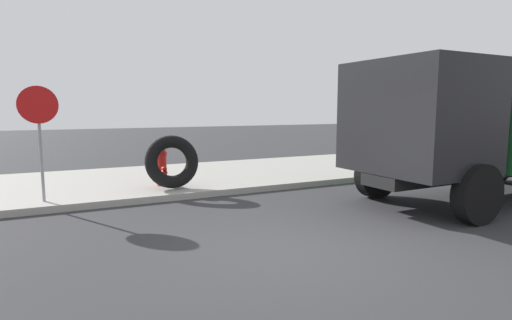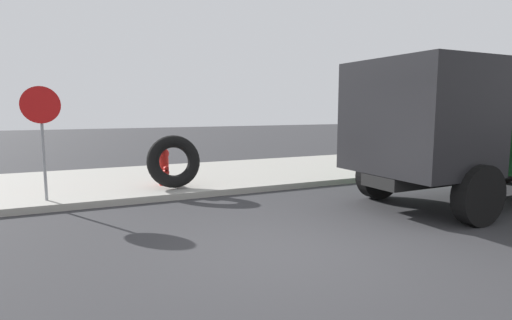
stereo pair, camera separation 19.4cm
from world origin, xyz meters
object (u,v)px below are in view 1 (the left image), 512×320
object	(u,v)px
fire_hydrant	(162,166)
stop_sign	(39,122)
loose_tire	(172,162)
dump_truck_green	(488,129)

from	to	relation	value
fire_hydrant	stop_sign	world-z (taller)	stop_sign
loose_tire	stop_sign	world-z (taller)	stop_sign
fire_hydrant	loose_tire	bearing A→B (deg)	-75.58
dump_truck_green	loose_tire	bearing A→B (deg)	150.08
fire_hydrant	dump_truck_green	bearing A→B (deg)	-32.69
loose_tire	stop_sign	bearing A→B (deg)	-176.28
fire_hydrant	stop_sign	xyz separation A→B (m)	(-2.63, -0.68, 1.15)
fire_hydrant	loose_tire	xyz separation A→B (m)	(0.13, -0.50, 0.15)
loose_tire	stop_sign	size ratio (longest dim) A/B	0.54
stop_sign	dump_truck_green	xyz separation A→B (m)	(9.07, -3.45, -0.19)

